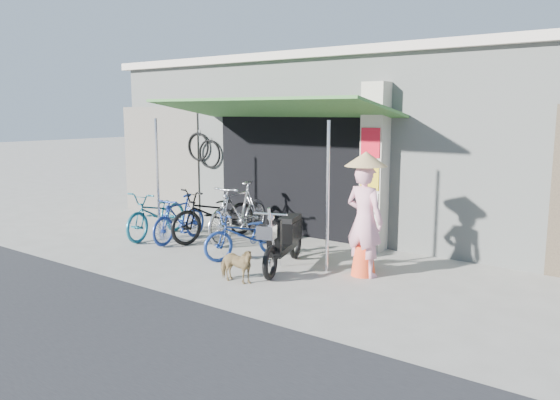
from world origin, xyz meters
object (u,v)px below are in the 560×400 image
Objects in this scene: bike_teal at (157,214)px; bike_silver at (239,212)px; bike_black at (215,214)px; street_dog at (236,265)px; bike_blue at (180,219)px; nun at (365,216)px; moped at (284,240)px; bike_navy at (246,235)px.

bike_silver reaches higher than bike_teal.
bike_black is 3.09× the size of street_dog.
bike_teal is 1.20× the size of bike_blue.
nun reaches higher than bike_black.
moped is (1.82, -1.01, -0.11)m from bike_silver.
bike_navy is at bearing 27.69° from street_dog.
moped is at bearing 16.76° from bike_navy.
bike_navy is at bearing -48.90° from bike_silver.
bike_blue is 3.92m from nun.
bike_navy is 1.38m from street_dog.
moped is 0.92× the size of nun.
bike_blue is at bearing 57.24° from street_dog.
bike_navy is at bearing -15.89° from bike_black.
bike_black is 2.80m from street_dog.
nun is at bearing 30.74° from bike_navy.
bike_navy is 2.17m from nun.
bike_blue is 1.15m from bike_silver.
bike_blue is 2.88m from street_dog.
bike_teal is at bearing 8.80° from nun.
bike_black is (0.45, 0.51, 0.07)m from bike_blue.
bike_teal is 1.15× the size of bike_navy.
street_dog is at bearing -33.02° from bike_blue.
bike_black is at bearing 13.63° from bike_teal.
bike_black is at bearing -154.34° from bike_silver.
moped is (0.87, -0.09, 0.05)m from bike_navy.
bike_silver is at bearing 15.37° from bike_teal.
bike_blue is at bearing -12.22° from bike_teal.
bike_black is 1.26× the size of bike_navy.
nun is at bearing -9.23° from bike_teal.
bike_silver is (0.86, 0.76, 0.12)m from bike_blue.
nun reaches higher than bike_blue.
bike_teal reaches higher than bike_navy.
bike_teal is 1.03× the size of moped.
street_dog is at bearing 54.51° from nun.
bike_teal is 2.82× the size of street_dog.
bike_navy is (1.80, -0.16, -0.04)m from bike_blue.
bike_silver is 1.00× the size of nun.
moped is 1.36m from nun.
street_dog is 2.07m from nun.
bike_teal is 3.48m from street_dog.
bike_silver reaches higher than bike_black.
street_dog is (0.76, -1.14, -0.14)m from bike_navy.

